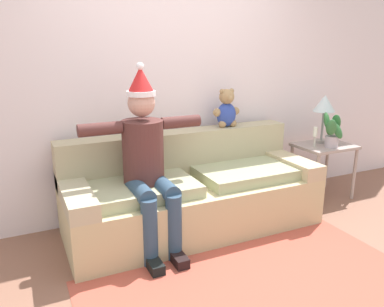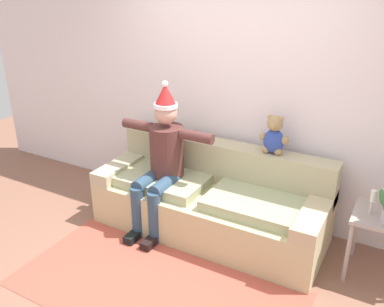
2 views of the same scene
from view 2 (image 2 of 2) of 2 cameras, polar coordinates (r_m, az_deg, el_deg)
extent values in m
plane|color=#895C49|center=(3.64, -5.06, -18.08)|extent=(10.00, 10.00, 0.00)
cube|color=white|center=(4.24, 6.17, 8.74)|extent=(7.00, 0.10, 2.70)
cube|color=#C2B585|center=(4.19, 2.35, -8.14)|extent=(2.29, 0.89, 0.44)
cube|color=tan|center=(4.25, 4.42, -1.19)|extent=(2.29, 0.24, 0.42)
cube|color=#B8B18F|center=(4.56, -9.29, -1.65)|extent=(0.22, 0.89, 0.13)
cube|color=#C0AF89|center=(3.76, 16.79, -8.06)|extent=(0.22, 0.89, 0.13)
cube|color=#A9AC85|center=(4.25, -4.12, -3.56)|extent=(0.92, 0.62, 0.10)
cube|color=#A5AA81|center=(3.84, 9.00, -6.90)|extent=(0.92, 0.62, 0.10)
cylinder|color=#532C29|center=(4.12, -3.52, 0.32)|extent=(0.34, 0.34, 0.52)
sphere|color=tan|center=(3.98, -3.66, 5.63)|extent=(0.22, 0.22, 0.22)
cylinder|color=white|center=(3.96, -3.69, 6.69)|extent=(0.23, 0.23, 0.04)
cone|color=red|center=(3.93, -3.73, 8.23)|extent=(0.21, 0.21, 0.20)
sphere|color=white|center=(3.91, -3.77, 9.65)|extent=(0.06, 0.06, 0.06)
cylinder|color=#2F4861|center=(4.13, -6.10, -3.68)|extent=(0.14, 0.40, 0.14)
cylinder|color=#2F4861|center=(4.12, -7.54, -8.11)|extent=(0.13, 0.13, 0.54)
cube|color=black|center=(4.19, -8.03, -11.27)|extent=(0.10, 0.24, 0.08)
cylinder|color=#2F4861|center=(4.03, -3.76, -4.32)|extent=(0.14, 0.40, 0.14)
cylinder|color=#2F4861|center=(4.02, -5.21, -8.87)|extent=(0.13, 0.13, 0.54)
cube|color=black|center=(4.09, -5.73, -12.10)|extent=(0.10, 0.24, 0.08)
cylinder|color=#532C29|center=(4.23, -7.50, 3.94)|extent=(0.34, 0.10, 0.10)
cylinder|color=#532C29|center=(3.88, 0.64, 2.37)|extent=(0.34, 0.10, 0.10)
ellipsoid|color=#2E45A2|center=(3.96, 11.29, 1.69)|extent=(0.20, 0.16, 0.24)
sphere|color=tan|center=(3.90, 11.49, 4.15)|extent=(0.15, 0.15, 0.15)
sphere|color=tan|center=(3.85, 11.20, 3.76)|extent=(0.07, 0.07, 0.07)
sphere|color=tan|center=(3.89, 10.82, 5.01)|extent=(0.05, 0.05, 0.05)
sphere|color=tan|center=(3.87, 12.29, 4.75)|extent=(0.05, 0.05, 0.05)
sphere|color=tan|center=(3.98, 9.89, 2.36)|extent=(0.08, 0.08, 0.08)
sphere|color=tan|center=(3.98, 10.24, 0.57)|extent=(0.08, 0.08, 0.08)
sphere|color=tan|center=(3.92, 12.77, 1.81)|extent=(0.08, 0.08, 0.08)
sphere|color=tan|center=(3.95, 11.88, 0.24)|extent=(0.08, 0.08, 0.08)
cylinder|color=#A7948E|center=(3.75, 20.82, -12.78)|extent=(0.04, 0.04, 0.57)
cylinder|color=#A7948E|center=(4.10, 21.81, -9.67)|extent=(0.04, 0.04, 0.57)
ellipsoid|color=#346E3A|center=(3.51, 25.14, -5.67)|extent=(0.14, 0.16, 0.20)
cylinder|color=beige|center=(3.72, 23.64, -6.86)|extent=(0.02, 0.02, 0.11)
cylinder|color=white|center=(3.67, 23.91, -5.42)|extent=(0.04, 0.04, 0.10)
cube|color=#B64E3E|center=(3.63, -5.22, -18.18)|extent=(2.41, 1.20, 0.01)
camera|label=1|loc=(3.11, -53.31, -0.55)|focal=35.83mm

